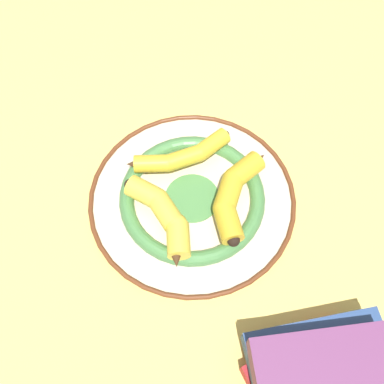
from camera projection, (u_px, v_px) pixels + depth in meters
name	position (u px, v px, depth m)	size (l,w,h in m)	color
ground_plane	(173.00, 205.00, 0.82)	(2.80, 2.80, 0.00)	#E5CC6B
decorative_bowl	(192.00, 198.00, 0.81)	(0.37, 0.37, 0.03)	beige
banana_a	(163.00, 216.00, 0.75)	(0.10, 0.18, 0.04)	yellow
banana_b	(181.00, 156.00, 0.82)	(0.20, 0.08, 0.03)	yellow
banana_c	(235.00, 193.00, 0.77)	(0.12, 0.18, 0.04)	gold
book_stack	(323.00, 377.00, 0.63)	(0.22, 0.18, 0.10)	#AD2328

